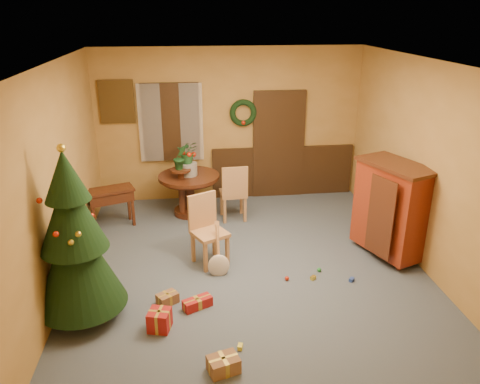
{
  "coord_description": "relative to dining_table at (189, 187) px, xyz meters",
  "views": [
    {
      "loc": [
        -0.81,
        -5.95,
        3.53
      ],
      "look_at": [
        -0.07,
        0.4,
        1.01
      ],
      "focal_mm": 35.0,
      "sensor_mm": 36.0,
      "label": 1
    }
  ],
  "objects": [
    {
      "name": "room_envelope",
      "position": [
        1.02,
        0.74,
        0.59
      ],
      "size": [
        5.5,
        5.5,
        5.5
      ],
      "color": "#36424F",
      "rests_on": "ground"
    },
    {
      "name": "dining_table",
      "position": [
        0.0,
        0.0,
        0.0
      ],
      "size": [
        1.09,
        1.09,
        0.75
      ],
      "color": "black",
      "rests_on": "floor"
    },
    {
      "name": "urn",
      "position": [
        -0.0,
        0.0,
        0.34
      ],
      "size": [
        0.31,
        0.31,
        0.23
      ],
      "primitive_type": "cylinder",
      "color": "slate",
      "rests_on": "dining_table"
    },
    {
      "name": "centerpiece_plant",
      "position": [
        -0.0,
        0.0,
        0.66
      ],
      "size": [
        0.36,
        0.32,
        0.41
      ],
      "primitive_type": "imported",
      "color": "#1E4C23",
      "rests_on": "urn"
    },
    {
      "name": "chair_near",
      "position": [
        0.23,
        -1.76,
        0.03
      ],
      "size": [
        0.61,
        0.61,
        1.04
      ],
      "color": "#A46E41",
      "rests_on": "floor"
    },
    {
      "name": "chair_far",
      "position": [
        0.77,
        -0.37,
        0.03
      ],
      "size": [
        0.47,
        0.47,
        1.03
      ],
      "color": "#A46E41",
      "rests_on": "floor"
    },
    {
      "name": "guitar",
      "position": [
        0.37,
        -2.18,
        -0.16
      ],
      "size": [
        0.32,
        0.48,
        0.71
      ],
      "primitive_type": null,
      "rotation": [
        -0.49,
        0.0,
        -0.04
      ],
      "color": "beige",
      "rests_on": "floor"
    },
    {
      "name": "plant_stand",
      "position": [
        -0.14,
        -0.15,
        0.05
      ],
      "size": [
        0.36,
        0.36,
        0.92
      ],
      "color": "black",
      "rests_on": "floor"
    },
    {
      "name": "stand_plant",
      "position": [
        -0.14,
        -0.15,
        0.61
      ],
      "size": [
        0.28,
        0.26,
        0.42
      ],
      "primitive_type": "imported",
      "rotation": [
        0.0,
        0.0,
        0.39
      ],
      "color": "#19471E",
      "rests_on": "plant_stand"
    },
    {
      "name": "christmas_tree",
      "position": [
        -1.34,
        -2.95,
        0.51
      ],
      "size": [
        1.06,
        1.06,
        2.19
      ],
      "color": "#382111",
      "rests_on": "floor"
    },
    {
      "name": "writing_desk",
      "position": [
        -1.34,
        -0.37,
        -0.01
      ],
      "size": [
        0.86,
        0.63,
        0.69
      ],
      "color": "black",
      "rests_on": "floor"
    },
    {
      "name": "sideboard",
      "position": [
        2.96,
        -1.88,
        0.26
      ],
      "size": [
        0.98,
        1.28,
        1.47
      ],
      "color": "#561609",
      "rests_on": "floor"
    },
    {
      "name": "gift_a",
      "position": [
        0.27,
        -4.07,
        -0.44
      ],
      "size": [
        0.37,
        0.31,
        0.17
      ],
      "color": "brown",
      "rests_on": "floor"
    },
    {
      "name": "gift_b",
      "position": [
        -0.41,
        -3.3,
        -0.4
      ],
      "size": [
        0.3,
        0.3,
        0.25
      ],
      "color": "maroon",
      "rests_on": "floor"
    },
    {
      "name": "gift_c",
      "position": [
        -0.34,
        -2.79,
        -0.46
      ],
      "size": [
        0.31,
        0.29,
        0.14
      ],
      "color": "brown",
      "rests_on": "floor"
    },
    {
      "name": "gift_d",
      "position": [
        0.04,
        -2.93,
        -0.46
      ],
      "size": [
        0.4,
        0.3,
        0.13
      ],
      "color": "maroon",
      "rests_on": "floor"
    },
    {
      "name": "toy_a",
      "position": [
        2.18,
        -2.56,
        -0.5
      ],
      "size": [
        0.09,
        0.09,
        0.05
      ],
      "primitive_type": "cube",
      "rotation": [
        0.0,
        0.0,
        0.8
      ],
      "color": "#223D94",
      "rests_on": "floor"
    },
    {
      "name": "toy_b",
      "position": [
        1.8,
        -2.26,
        -0.5
      ],
      "size": [
        0.06,
        0.06,
        0.06
      ],
      "primitive_type": "sphere",
      "color": "#258733",
      "rests_on": "floor"
    },
    {
      "name": "toy_c",
      "position": [
        0.49,
        -3.75,
        -0.5
      ],
      "size": [
        0.07,
        0.09,
        0.05
      ],
      "primitive_type": "cube",
      "rotation": [
        0.0,
        0.0,
        1.29
      ],
      "color": "yellow",
      "rests_on": "floor"
    },
    {
      "name": "toy_d",
      "position": [
        1.29,
        -2.44,
        -0.5
      ],
      "size": [
        0.06,
        0.06,
        0.06
      ],
      "primitive_type": "sphere",
      "color": "red",
      "rests_on": "floor"
    },
    {
      "name": "toy_e",
      "position": [
        1.66,
        -2.45,
        -0.5
      ],
      "size": [
        0.09,
        0.09,
        0.05
      ],
      "primitive_type": "cube",
      "rotation": [
        0.0,
        0.0,
        0.69
      ],
      "color": "gold",
      "rests_on": "floor"
    }
  ]
}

